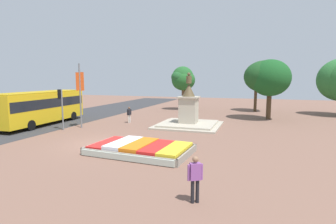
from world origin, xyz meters
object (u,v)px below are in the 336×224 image
at_px(pedestrian_near_planter, 195,176).
at_px(traffic_light_mid_block, 61,102).
at_px(flower_planter, 140,149).
at_px(pedestrian_with_handbag, 129,114).
at_px(city_bus, 41,106).
at_px(statue_monument, 189,115).
at_px(banner_pole, 80,93).

bearing_deg(pedestrian_near_planter, traffic_light_mid_block, 145.67).
distance_m(flower_planter, traffic_light_mid_block, 10.50).
relative_size(traffic_light_mid_block, pedestrian_with_handbag, 2.17).
xyz_separation_m(city_bus, pedestrian_with_handbag, (7.45, 3.66, -0.91)).
xyz_separation_m(statue_monument, pedestrian_with_handbag, (-6.09, -0.08, -0.08)).
bearing_deg(statue_monument, city_bus, -164.55).
bearing_deg(city_bus, pedestrian_near_planter, -32.12).
height_order(flower_planter, pedestrian_with_handbag, pedestrian_with_handbag).
distance_m(statue_monument, banner_pole, 9.99).
bearing_deg(traffic_light_mid_block, pedestrian_with_handbag, 54.22).
xyz_separation_m(banner_pole, pedestrian_near_planter, (12.92, -10.87, -2.15)).
distance_m(statue_monument, city_bus, 14.08).
relative_size(flower_planter, pedestrian_with_handbag, 3.85).
relative_size(banner_pole, city_bus, 0.57).
bearing_deg(banner_pole, city_bus, 178.58).
xyz_separation_m(statue_monument, pedestrian_near_planter, (3.96, -14.73, -0.02)).
relative_size(flower_planter, traffic_light_mid_block, 1.77).
bearing_deg(flower_planter, pedestrian_near_planter, -48.84).
distance_m(banner_pole, pedestrian_near_planter, 17.02).
bearing_deg(pedestrian_near_planter, city_bus, 147.88).
height_order(flower_planter, traffic_light_mid_block, traffic_light_mid_block).
distance_m(flower_planter, city_bus, 14.37).
bearing_deg(city_bus, pedestrian_with_handbag, 26.15).
bearing_deg(pedestrian_near_planter, banner_pole, 139.91).
bearing_deg(city_bus, flower_planter, -24.23).
bearing_deg(banner_pole, flower_planter, -34.26).
height_order(flower_planter, banner_pole, banner_pole).
distance_m(flower_planter, banner_pole, 10.61).
bearing_deg(city_bus, banner_pole, -1.42).
distance_m(pedestrian_with_handbag, pedestrian_near_planter, 17.76).
xyz_separation_m(city_bus, pedestrian_near_planter, (17.50, -10.99, -0.84)).
xyz_separation_m(statue_monument, traffic_light_mid_block, (-9.85, -5.30, 1.41)).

